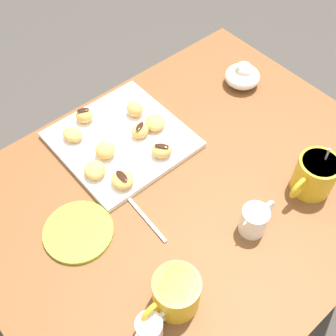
% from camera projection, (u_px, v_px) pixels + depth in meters
% --- Properties ---
extents(ground_plane, '(8.00, 8.00, 0.00)m').
position_uv_depth(ground_plane, '(183.00, 297.00, 1.62)').
color(ground_plane, '#423D38').
extents(dining_table, '(1.02, 0.81, 0.75)m').
position_uv_depth(dining_table, '(189.00, 215.00, 1.13)').
color(dining_table, brown).
rests_on(dining_table, ground_plane).
extents(pastry_plate_square, '(0.31, 0.31, 0.02)m').
position_uv_depth(pastry_plate_square, '(122.00, 140.00, 1.10)').
color(pastry_plate_square, white).
rests_on(pastry_plate_square, dining_table).
extents(coffee_mug_mustard_left, '(0.14, 0.09, 0.15)m').
position_uv_depth(coffee_mug_mustard_left, '(315.00, 175.00, 0.98)').
color(coffee_mug_mustard_left, gold).
rests_on(coffee_mug_mustard_left, dining_table).
extents(coffee_mug_mustard_right, '(0.13, 0.09, 0.09)m').
position_uv_depth(coffee_mug_mustard_right, '(175.00, 293.00, 0.81)').
color(coffee_mug_mustard_right, gold).
rests_on(coffee_mug_mustard_right, dining_table).
extents(cream_pitcher_white, '(0.10, 0.06, 0.07)m').
position_uv_depth(cream_pitcher_white, '(255.00, 219.00, 0.92)').
color(cream_pitcher_white, white).
rests_on(cream_pitcher_white, dining_table).
extents(ice_cream_bowl, '(0.10, 0.10, 0.07)m').
position_uv_depth(ice_cream_bowl, '(243.00, 75.00, 1.22)').
color(ice_cream_bowl, white).
rests_on(ice_cream_bowl, dining_table).
extents(chocolate_sauce_pitcher, '(0.09, 0.05, 0.06)m').
position_uv_depth(chocolate_sauce_pitcher, '(150.00, 327.00, 0.79)').
color(chocolate_sauce_pitcher, white).
rests_on(chocolate_sauce_pitcher, dining_table).
extents(saucer_lime_left, '(0.16, 0.16, 0.01)m').
position_uv_depth(saucer_lime_left, '(78.00, 232.00, 0.94)').
color(saucer_lime_left, '#9EC633').
rests_on(saucer_lime_left, dining_table).
extents(loose_spoon_near_saucer, '(0.03, 0.16, 0.01)m').
position_uv_depth(loose_spoon_near_saucer, '(139.00, 210.00, 0.98)').
color(loose_spoon_near_saucer, silver).
rests_on(loose_spoon_near_saucer, dining_table).
extents(beignet_0, '(0.06, 0.06, 0.04)m').
position_uv_depth(beignet_0, '(105.00, 150.00, 1.04)').
color(beignet_0, '#DBA351').
rests_on(beignet_0, pastry_plate_square).
extents(beignet_1, '(0.05, 0.04, 0.03)m').
position_uv_depth(beignet_1, '(140.00, 131.00, 1.09)').
color(beignet_1, '#DBA351').
rests_on(beignet_1, pastry_plate_square).
extents(chocolate_drizzle_1, '(0.04, 0.03, 0.00)m').
position_uv_depth(chocolate_drizzle_1, '(140.00, 126.00, 1.07)').
color(chocolate_drizzle_1, black).
rests_on(chocolate_drizzle_1, beignet_1).
extents(beignet_2, '(0.08, 0.08, 0.03)m').
position_uv_depth(beignet_2, '(155.00, 123.00, 1.10)').
color(beignet_2, '#DBA351').
rests_on(beignet_2, pastry_plate_square).
extents(beignet_3, '(0.06, 0.06, 0.04)m').
position_uv_depth(beignet_3, '(84.00, 116.00, 1.12)').
color(beignet_3, '#DBA351').
rests_on(beignet_3, pastry_plate_square).
extents(chocolate_drizzle_3, '(0.04, 0.03, 0.00)m').
position_uv_depth(chocolate_drizzle_3, '(83.00, 110.00, 1.10)').
color(chocolate_drizzle_3, black).
rests_on(chocolate_drizzle_3, beignet_3).
extents(beignet_4, '(0.06, 0.06, 0.03)m').
position_uv_depth(beignet_4, '(73.00, 134.00, 1.08)').
color(beignet_4, '#DBA351').
rests_on(beignet_4, pastry_plate_square).
extents(beignet_5, '(0.07, 0.07, 0.03)m').
position_uv_depth(beignet_5, '(95.00, 170.00, 1.01)').
color(beignet_5, '#DBA351').
rests_on(beignet_5, pastry_plate_square).
extents(beignet_6, '(0.06, 0.06, 0.03)m').
position_uv_depth(beignet_6, '(122.00, 180.00, 0.99)').
color(beignet_6, '#DBA351').
rests_on(beignet_6, pastry_plate_square).
extents(chocolate_drizzle_6, '(0.02, 0.04, 0.00)m').
position_uv_depth(chocolate_drizzle_6, '(122.00, 176.00, 0.98)').
color(chocolate_drizzle_6, black).
rests_on(chocolate_drizzle_6, beignet_6).
extents(beignet_7, '(0.07, 0.06, 0.03)m').
position_uv_depth(beignet_7, '(162.00, 150.00, 1.05)').
color(beignet_7, '#DBA351').
rests_on(beignet_7, pastry_plate_square).
extents(chocolate_drizzle_7, '(0.03, 0.04, 0.00)m').
position_uv_depth(chocolate_drizzle_7, '(162.00, 146.00, 1.03)').
color(chocolate_drizzle_7, black).
rests_on(chocolate_drizzle_7, beignet_7).
extents(beignet_8, '(0.04, 0.05, 0.04)m').
position_uv_depth(beignet_8, '(135.00, 109.00, 1.13)').
color(beignet_8, '#DBA351').
rests_on(beignet_8, pastry_plate_square).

